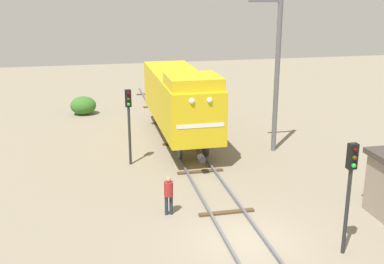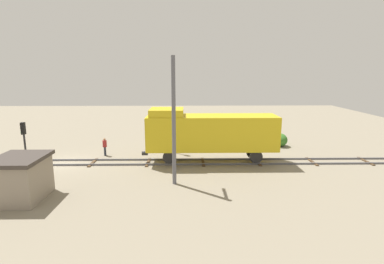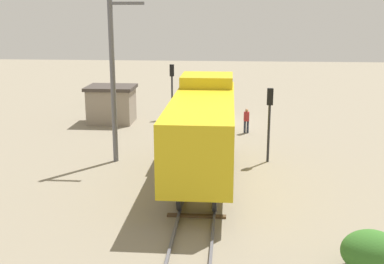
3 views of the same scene
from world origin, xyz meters
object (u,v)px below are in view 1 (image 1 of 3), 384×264
(catenary_mast, at_px, (276,71))
(worker_near_track, at_px, (169,192))
(traffic_signal_mid, at_px, (129,113))
(locomotive, at_px, (180,98))
(traffic_signal_near, at_px, (350,179))

(catenary_mast, bearing_deg, worker_near_track, -136.88)
(worker_near_track, distance_m, catenary_mast, 10.72)
(traffic_signal_mid, bearing_deg, catenary_mast, 3.71)
(locomotive, distance_m, traffic_signal_near, 14.46)
(traffic_signal_near, bearing_deg, locomotive, 102.78)
(locomotive, relative_size, catenary_mast, 1.31)
(traffic_signal_mid, bearing_deg, traffic_signal_near, -58.38)
(locomotive, relative_size, worker_near_track, 6.82)
(traffic_signal_near, xyz_separation_m, traffic_signal_mid, (-6.60, 10.72, -0.03))
(traffic_signal_near, relative_size, worker_near_track, 2.44)
(traffic_signal_near, height_order, catenary_mast, catenary_mast)
(worker_near_track, bearing_deg, traffic_signal_mid, -80.03)
(traffic_signal_near, xyz_separation_m, worker_near_track, (-5.60, 4.38, -1.89))
(traffic_signal_near, relative_size, catenary_mast, 0.47)
(locomotive, xyz_separation_m, traffic_signal_mid, (-3.40, -3.39, 0.08))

